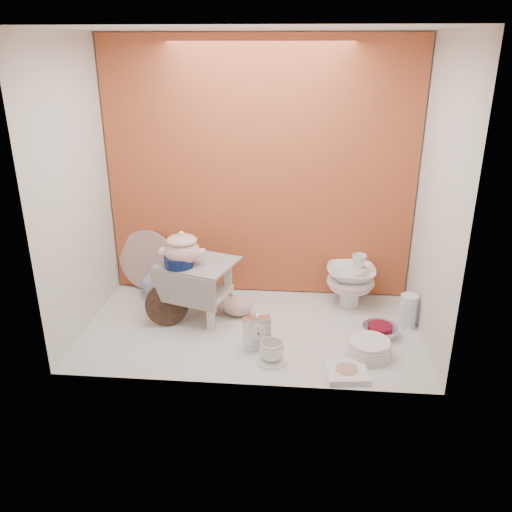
{
  "coord_description": "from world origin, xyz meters",
  "views": [
    {
      "loc": [
        0.24,
        -2.48,
        1.44
      ],
      "look_at": [
        0.02,
        0.02,
        0.42
      ],
      "focal_mm": 36.88,
      "sensor_mm": 36.0,
      "label": 1
    }
  ],
  "objects_px": {
    "floral_platter": "(148,261)",
    "dinner_plate_stack": "(369,348)",
    "step_stool": "(199,289)",
    "crystal_bowl": "(380,331)",
    "gold_rim_teacup": "(271,351)",
    "blue_white_vase": "(159,278)",
    "plush_pig": "(237,306)",
    "soup_tureen": "(182,248)",
    "porcelain_tower": "(350,280)",
    "mantel_clock": "(257,332)"
  },
  "relations": [
    {
      "from": "floral_platter",
      "to": "dinner_plate_stack",
      "type": "bearing_deg",
      "value": -27.19
    },
    {
      "from": "step_stool",
      "to": "dinner_plate_stack",
      "type": "bearing_deg",
      "value": -2.32
    },
    {
      "from": "dinner_plate_stack",
      "to": "crystal_bowl",
      "type": "height_order",
      "value": "dinner_plate_stack"
    },
    {
      "from": "floral_platter",
      "to": "gold_rim_teacup",
      "type": "bearing_deg",
      "value": -42.6
    },
    {
      "from": "blue_white_vase",
      "to": "gold_rim_teacup",
      "type": "bearing_deg",
      "value": -42.77
    },
    {
      "from": "blue_white_vase",
      "to": "plush_pig",
      "type": "distance_m",
      "value": 0.56
    },
    {
      "from": "crystal_bowl",
      "to": "floral_platter",
      "type": "bearing_deg",
      "value": 161.31
    },
    {
      "from": "soup_tureen",
      "to": "porcelain_tower",
      "type": "xyz_separation_m",
      "value": [
        0.93,
        0.25,
        -0.27
      ]
    },
    {
      "from": "mantel_clock",
      "to": "blue_white_vase",
      "type": "bearing_deg",
      "value": 121.03
    },
    {
      "from": "mantel_clock",
      "to": "dinner_plate_stack",
      "type": "distance_m",
      "value": 0.56
    },
    {
      "from": "step_stool",
      "to": "blue_white_vase",
      "type": "distance_m",
      "value": 0.38
    },
    {
      "from": "floral_platter",
      "to": "crystal_bowl",
      "type": "bearing_deg",
      "value": -18.69
    },
    {
      "from": "soup_tureen",
      "to": "floral_platter",
      "type": "xyz_separation_m",
      "value": [
        -0.31,
        0.36,
        -0.23
      ]
    },
    {
      "from": "soup_tureen",
      "to": "blue_white_vase",
      "type": "xyz_separation_m",
      "value": [
        -0.22,
        0.29,
        -0.32
      ]
    },
    {
      "from": "mantel_clock",
      "to": "porcelain_tower",
      "type": "height_order",
      "value": "porcelain_tower"
    },
    {
      "from": "floral_platter",
      "to": "plush_pig",
      "type": "relative_size",
      "value": 1.76
    },
    {
      "from": "gold_rim_teacup",
      "to": "dinner_plate_stack",
      "type": "height_order",
      "value": "gold_rim_teacup"
    },
    {
      "from": "step_stool",
      "to": "dinner_plate_stack",
      "type": "xyz_separation_m",
      "value": [
        0.91,
        -0.35,
        -0.12
      ]
    },
    {
      "from": "soup_tureen",
      "to": "dinner_plate_stack",
      "type": "xyz_separation_m",
      "value": [
        0.98,
        -0.3,
        -0.38
      ]
    },
    {
      "from": "step_stool",
      "to": "gold_rim_teacup",
      "type": "bearing_deg",
      "value": -26.36
    },
    {
      "from": "step_stool",
      "to": "porcelain_tower",
      "type": "bearing_deg",
      "value": 32.22
    },
    {
      "from": "step_stool",
      "to": "mantel_clock",
      "type": "bearing_deg",
      "value": -24.39
    },
    {
      "from": "soup_tureen",
      "to": "mantel_clock",
      "type": "relative_size",
      "value": 1.18
    },
    {
      "from": "step_stool",
      "to": "blue_white_vase",
      "type": "xyz_separation_m",
      "value": [
        -0.29,
        0.24,
        -0.05
      ]
    },
    {
      "from": "soup_tureen",
      "to": "porcelain_tower",
      "type": "relative_size",
      "value": 0.72
    },
    {
      "from": "step_stool",
      "to": "gold_rim_teacup",
      "type": "distance_m",
      "value": 0.62
    },
    {
      "from": "blue_white_vase",
      "to": "crystal_bowl",
      "type": "bearing_deg",
      "value": -16.82
    },
    {
      "from": "step_stool",
      "to": "gold_rim_teacup",
      "type": "xyz_separation_m",
      "value": [
        0.43,
        -0.43,
        -0.11
      ]
    },
    {
      "from": "floral_platter",
      "to": "plush_pig",
      "type": "height_order",
      "value": "floral_platter"
    },
    {
      "from": "dinner_plate_stack",
      "to": "porcelain_tower",
      "type": "height_order",
      "value": "porcelain_tower"
    },
    {
      "from": "soup_tureen",
      "to": "crystal_bowl",
      "type": "height_order",
      "value": "soup_tureen"
    },
    {
      "from": "blue_white_vase",
      "to": "plush_pig",
      "type": "bearing_deg",
      "value": -24.41
    },
    {
      "from": "crystal_bowl",
      "to": "plush_pig",
      "type": "bearing_deg",
      "value": 168.52
    },
    {
      "from": "floral_platter",
      "to": "mantel_clock",
      "type": "bearing_deg",
      "value": -41.33
    },
    {
      "from": "blue_white_vase",
      "to": "mantel_clock",
      "type": "xyz_separation_m",
      "value": [
        0.65,
        -0.57,
        -0.01
      ]
    },
    {
      "from": "plush_pig",
      "to": "porcelain_tower",
      "type": "relative_size",
      "value": 0.68
    },
    {
      "from": "soup_tureen",
      "to": "porcelain_tower",
      "type": "height_order",
      "value": "soup_tureen"
    },
    {
      "from": "step_stool",
      "to": "crystal_bowl",
      "type": "relative_size",
      "value": 2.05
    },
    {
      "from": "mantel_clock",
      "to": "plush_pig",
      "type": "distance_m",
      "value": 0.37
    },
    {
      "from": "blue_white_vase",
      "to": "crystal_bowl",
      "type": "xyz_separation_m",
      "value": [
        1.28,
        -0.39,
        -0.08
      ]
    },
    {
      "from": "gold_rim_teacup",
      "to": "crystal_bowl",
      "type": "height_order",
      "value": "gold_rim_teacup"
    },
    {
      "from": "dinner_plate_stack",
      "to": "crystal_bowl",
      "type": "relative_size",
      "value": 1.18
    },
    {
      "from": "plush_pig",
      "to": "crystal_bowl",
      "type": "relative_size",
      "value": 1.15
    },
    {
      "from": "blue_white_vase",
      "to": "porcelain_tower",
      "type": "bearing_deg",
      "value": -1.61
    },
    {
      "from": "mantel_clock",
      "to": "crystal_bowl",
      "type": "bearing_deg",
      "value": -1.64
    },
    {
      "from": "floral_platter",
      "to": "gold_rim_teacup",
      "type": "height_order",
      "value": "floral_platter"
    },
    {
      "from": "blue_white_vase",
      "to": "gold_rim_teacup",
      "type": "height_order",
      "value": "blue_white_vase"
    },
    {
      "from": "soup_tureen",
      "to": "step_stool",
      "type": "bearing_deg",
      "value": 32.56
    },
    {
      "from": "plush_pig",
      "to": "step_stool",
      "type": "bearing_deg",
      "value": -158.87
    },
    {
      "from": "gold_rim_teacup",
      "to": "porcelain_tower",
      "type": "distance_m",
      "value": 0.77
    }
  ]
}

